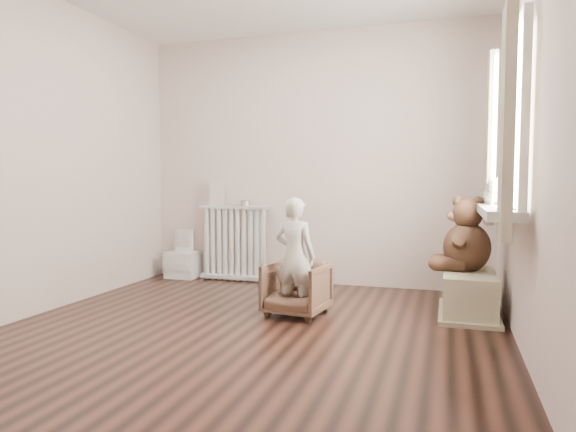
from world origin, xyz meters
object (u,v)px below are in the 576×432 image
(toy_bench, at_px, (469,291))
(teddy_bear, at_px, (467,231))
(child, at_px, (295,256))
(plush_cat, at_px, (493,191))
(radiator, at_px, (235,244))
(toy_vanity, at_px, (182,253))
(armchair, at_px, (297,289))

(toy_bench, height_order, teddy_bear, teddy_bear)
(child, height_order, toy_bench, child)
(child, bearing_deg, plush_cat, -162.29)
(teddy_bear, bearing_deg, toy_bench, -71.37)
(toy_bench, relative_size, teddy_bear, 1.27)
(radiator, relative_size, teddy_bear, 1.37)
(toy_bench, bearing_deg, child, -160.89)
(toy_vanity, xyz_separation_m, plush_cat, (3.11, -0.95, 0.72))
(radiator, height_order, teddy_bear, teddy_bear)
(toy_vanity, bearing_deg, teddy_bear, -12.70)
(armchair, xyz_separation_m, plush_cat, (1.46, 0.19, 0.79))
(radiator, relative_size, child, 0.87)
(child, bearing_deg, teddy_bear, -149.60)
(radiator, distance_m, toy_vanity, 0.63)
(radiator, height_order, toy_vanity, radiator)
(toy_vanity, bearing_deg, armchair, -34.63)
(plush_cat, bearing_deg, radiator, 133.79)
(radiator, xyz_separation_m, child, (1.04, -1.22, 0.09))
(teddy_bear, bearing_deg, plush_cat, -57.96)
(toy_vanity, distance_m, child, 2.05)
(child, height_order, teddy_bear, teddy_bear)
(radiator, relative_size, armchair, 1.74)
(armchair, bearing_deg, toy_bench, 25.37)
(armchair, height_order, toy_bench, armchair)
(child, bearing_deg, toy_bench, -152.66)
(toy_vanity, distance_m, toy_bench, 3.06)
(plush_cat, bearing_deg, toy_vanity, 138.25)
(radiator, xyz_separation_m, teddy_bear, (2.34, -0.70, 0.28))
(toy_vanity, distance_m, plush_cat, 3.33)
(radiator, xyz_separation_m, armchair, (1.04, -1.17, -0.18))
(toy_vanity, height_order, armchair, toy_vanity)
(radiator, height_order, toy_bench, radiator)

